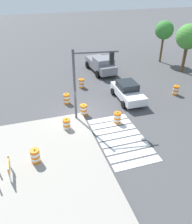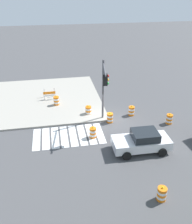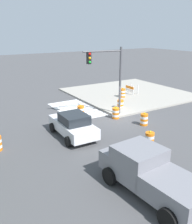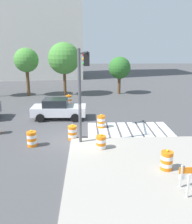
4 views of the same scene
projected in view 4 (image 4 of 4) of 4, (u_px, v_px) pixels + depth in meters
name	position (u px, v px, depth m)	size (l,w,h in m)	color
ground_plane	(71.00, 140.00, 15.34)	(120.00, 120.00, 0.00)	#474749
crosswalk_stripes	(129.00, 130.00, 17.22)	(5.85, 3.20, 0.02)	silver
sports_car	(58.00, 109.00, 19.60)	(4.34, 2.22, 1.63)	silver
traffic_barrel_near_corner	(32.00, 139.00, 14.37)	(0.56, 0.56, 1.02)	orange
traffic_barrel_crosswalk_end	(101.00, 143.00, 13.74)	(0.56, 0.56, 1.02)	orange
traffic_barrel_median_near	(101.00, 122.00, 17.53)	(0.56, 0.56, 1.02)	orange
traffic_barrel_median_far	(72.00, 133.00, 15.36)	(0.56, 0.56, 1.02)	orange
traffic_barrel_far_curb	(69.00, 100.00, 24.36)	(0.56, 0.56, 1.02)	orange
traffic_barrel_on_sidewalk	(167.00, 160.00, 11.40)	(0.56, 0.56, 1.02)	orange
traffic_light_pole	(83.00, 77.00, 14.81)	(0.71, 3.26, 5.50)	#4C4C51
street_tree_streetside_mid	(64.00, 58.00, 27.55)	(3.59, 3.59, 6.07)	brown
street_tree_streetside_far	(120.00, 68.00, 28.71)	(2.60, 2.60, 4.42)	brown
street_tree_corner_lot	(26.00, 60.00, 27.33)	(2.73, 2.73, 5.46)	brown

